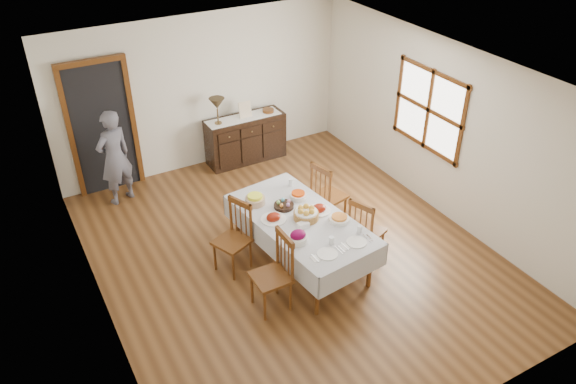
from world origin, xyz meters
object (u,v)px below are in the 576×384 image
chair_right_near (365,230)px  person (114,155)px  chair_left_far (234,236)px  table_lamp (217,104)px  dining_table (301,224)px  chair_right_far (327,194)px  sideboard (246,139)px  chair_left_near (275,272)px

chair_right_near → person: person is taller
chair_left_far → table_lamp: (0.90, 2.56, 0.68)m
table_lamp → dining_table: bearing=-92.2°
person → chair_right_near: bearing=107.2°
dining_table → chair_right_far: chair_right_far is taller
sideboard → person: bearing=-174.3°
chair_left_far → chair_right_near: 1.72m
dining_table → sideboard: sideboard is taller
dining_table → chair_left_far: 0.87m
dining_table → table_lamp: (0.11, 2.91, 0.54)m
person → table_lamp: (1.80, 0.20, 0.36)m
chair_right_near → dining_table: bearing=44.5°
dining_table → chair_left_far: size_ratio=2.24×
chair_left_far → person: 2.55m
dining_table → chair_right_near: bearing=-31.2°
sideboard → table_lamp: (-0.50, -0.03, 0.77)m
chair_left_near → sideboard: chair_left_near is taller
dining_table → chair_right_far: size_ratio=2.17×
chair_right_near → sideboard: chair_right_near is taller
chair_right_near → chair_right_far: size_ratio=0.95×
chair_left_far → sideboard: size_ratio=0.72×
chair_left_near → person: bearing=-162.7°
dining_table → sideboard: 3.01m
chair_left_near → table_lamp: 3.61m
chair_left_near → chair_right_near: chair_left_near is taller
dining_table → chair_right_far: (0.79, 0.60, -0.12)m
person → chair_left_near: bearing=85.6°
chair_left_near → person: person is taller
table_lamp → chair_right_far: bearing=-73.6°
sideboard → chair_right_far: bearing=-85.6°
chair_left_far → table_lamp: table_lamp is taller
chair_left_near → chair_right_near: (1.46, 0.20, -0.03)m
chair_right_far → chair_left_far: bearing=85.6°
chair_left_near → table_lamp: (0.79, 3.46, 0.66)m
chair_right_far → person: person is taller
chair_left_near → chair_right_near: 1.47m
chair_right_far → person: bearing=36.1°
chair_right_near → sideboard: size_ratio=0.70×
dining_table → chair_right_far: 1.00m
chair_left_far → chair_right_far: size_ratio=0.97×
chair_right_near → person: (-2.46, 3.07, 0.33)m
chair_right_near → chair_left_near: bearing=76.7°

